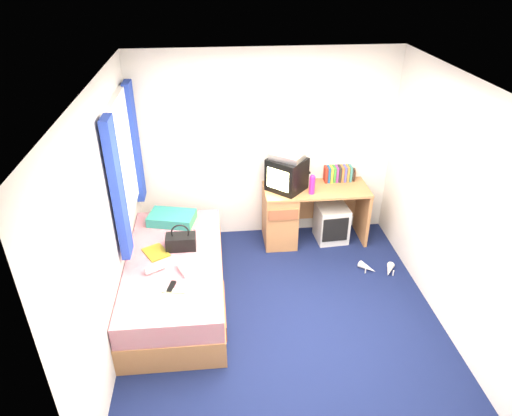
{
  "coord_description": "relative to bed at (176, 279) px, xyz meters",
  "views": [
    {
      "loc": [
        -0.62,
        -3.51,
        3.34
      ],
      "look_at": [
        -0.21,
        0.7,
        0.92
      ],
      "focal_mm": 32.0,
      "sensor_mm": 36.0,
      "label": 1
    }
  ],
  "objects": [
    {
      "name": "magazine",
      "position": [
        -0.19,
        0.12,
        0.28
      ],
      "size": [
        0.32,
        0.35,
        0.01
      ],
      "primitive_type": "cube",
      "rotation": [
        0.0,
        0.0,
        0.52
      ],
      "color": "yellow",
      "rests_on": "bed"
    },
    {
      "name": "bed",
      "position": [
        0.0,
        0.0,
        0.0
      ],
      "size": [
        1.01,
        2.0,
        0.54
      ],
      "color": "#AF7849",
      "rests_on": "ground"
    },
    {
      "name": "vcr",
      "position": [
        1.34,
        1.04,
        0.92
      ],
      "size": [
        0.46,
        0.43,
        0.07
      ],
      "primitive_type": "cube",
      "rotation": [
        0.0,
        0.0,
        -0.63
      ],
      "color": "silver",
      "rests_on": "crt_tv"
    },
    {
      "name": "handbag",
      "position": [
        0.07,
        0.18,
        0.36
      ],
      "size": [
        0.32,
        0.18,
        0.3
      ],
      "rotation": [
        0.0,
        0.0,
        -0.0
      ],
      "color": "black",
      "rests_on": "bed"
    },
    {
      "name": "picture_frame",
      "position": [
        2.24,
        1.22,
        0.55
      ],
      "size": [
        0.04,
        0.12,
        0.14
      ],
      "primitive_type": "cube",
      "rotation": [
        0.0,
        0.0,
        -0.18
      ],
      "color": "#321B10",
      "rests_on": "desk"
    },
    {
      "name": "white_heels",
      "position": [
        2.34,
        0.26,
        -0.23
      ],
      "size": [
        0.44,
        0.3,
        0.09
      ],
      "color": "silver",
      "rests_on": "ground"
    },
    {
      "name": "pink_water_bottle",
      "position": [
        1.62,
        0.9,
        0.59
      ],
      "size": [
        0.08,
        0.08,
        0.22
      ],
      "primitive_type": "cylinder",
      "rotation": [
        0.0,
        0.0,
        0.19
      ],
      "color": "#EE2181",
      "rests_on": "desk"
    },
    {
      "name": "colour_swatch_fan",
      "position": [
        0.03,
        -0.53,
        0.28
      ],
      "size": [
        0.23,
        0.09,
        0.01
      ],
      "primitive_type": "cube",
      "rotation": [
        0.0,
        0.0,
        -0.16
      ],
      "color": "yellow",
      "rests_on": "bed"
    },
    {
      "name": "water_bottle",
      "position": [
        -0.17,
        -0.2,
        0.31
      ],
      "size": [
        0.21,
        0.16,
        0.07
      ],
      "primitive_type": "cylinder",
      "rotation": [
        0.0,
        1.57,
        0.53
      ],
      "color": "silver",
      "rests_on": "bed"
    },
    {
      "name": "desk",
      "position": [
        1.44,
        1.04,
        0.14
      ],
      "size": [
        1.3,
        0.55,
        0.75
      ],
      "color": "#AF7849",
      "rests_on": "ground"
    },
    {
      "name": "remote_control",
      "position": [
        0.01,
        -0.47,
        0.28
      ],
      "size": [
        0.09,
        0.17,
        0.02
      ],
      "primitive_type": "cube",
      "rotation": [
        0.0,
        0.0,
        -0.25
      ],
      "color": "black",
      "rests_on": "bed"
    },
    {
      "name": "crt_tv",
      "position": [
        1.33,
        1.04,
        0.68
      ],
      "size": [
        0.55,
        0.55,
        0.4
      ],
      "rotation": [
        0.0,
        0.0,
        -0.75
      ],
      "color": "black",
      "rests_on": "desk"
    },
    {
      "name": "towel",
      "position": [
        0.21,
        -0.19,
        0.32
      ],
      "size": [
        0.33,
        0.31,
        0.09
      ],
      "primitive_type": "cube",
      "rotation": [
        0.0,
        0.0,
        0.43
      ],
      "color": "white",
      "rests_on": "bed"
    },
    {
      "name": "aerosol_can",
      "position": [
        1.63,
        1.1,
        0.57
      ],
      "size": [
        0.05,
        0.05,
        0.17
      ],
      "primitive_type": "cylinder",
      "rotation": [
        0.0,
        0.0,
        0.01
      ],
      "color": "silver",
      "rests_on": "desk"
    },
    {
      "name": "window_assembly",
      "position": [
        -0.45,
        0.5,
        1.15
      ],
      "size": [
        0.11,
        1.42,
        1.4
      ],
      "color": "silver",
      "rests_on": "room_shell"
    },
    {
      "name": "room_shell",
      "position": [
        1.1,
        -0.4,
        1.18
      ],
      "size": [
        3.4,
        3.4,
        3.4
      ],
      "color": "white",
      "rests_on": "ground"
    },
    {
      "name": "ground",
      "position": [
        1.1,
        -0.4,
        -0.27
      ],
      "size": [
        3.4,
        3.4,
        0.0
      ],
      "primitive_type": "plane",
      "color": "#0C1438",
      "rests_on": "ground"
    },
    {
      "name": "storage_cube",
      "position": [
        1.94,
        1.01,
        -0.03
      ],
      "size": [
        0.41,
        0.41,
        0.48
      ],
      "primitive_type": "cube",
      "rotation": [
        0.0,
        0.0,
        0.07
      ],
      "color": "silver",
      "rests_on": "ground"
    },
    {
      "name": "book_row",
      "position": [
        2.02,
        1.2,
        0.58
      ],
      "size": [
        0.34,
        0.13,
        0.2
      ],
      "color": "maroon",
      "rests_on": "desk"
    },
    {
      "name": "pillow",
      "position": [
        -0.06,
        0.73,
        0.33
      ],
      "size": [
        0.58,
        0.44,
        0.11
      ],
      "primitive_type": "cube",
      "rotation": [
        0.0,
        0.0,
        -0.24
      ],
      "color": "#165693",
      "rests_on": "bed"
    }
  ]
}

